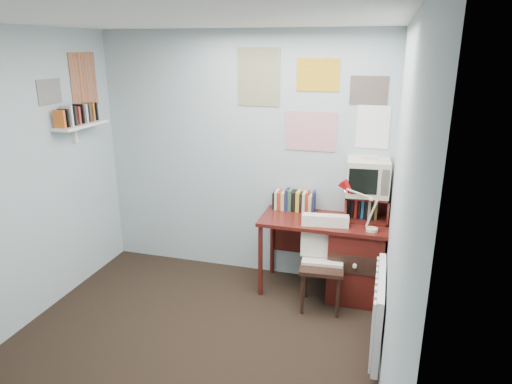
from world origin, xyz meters
TOP-DOWN VIEW (x-y plane):
  - ground at (0.00, 0.00)m, footprint 3.50×3.50m
  - back_wall at (0.00, 1.75)m, footprint 3.00×0.02m
  - right_wall at (1.50, 0.00)m, footprint 0.02×3.50m
  - ceiling at (0.00, 0.00)m, footprint 3.00×3.50m
  - desk at (1.17, 1.48)m, footprint 1.20×0.55m
  - desk_chair at (0.94, 1.18)m, footprint 0.46×0.44m
  - desk_lamp at (1.35, 1.31)m, footprint 0.32×0.30m
  - tv_riser at (1.29, 1.59)m, footprint 0.40×0.30m
  - crt_tv at (1.27, 1.61)m, footprint 0.41×0.38m
  - book_row at (0.66, 1.66)m, footprint 0.60×0.14m
  - radiator at (1.46, 0.55)m, footprint 0.09×0.80m
  - wall_shelf at (-1.40, 1.10)m, footprint 0.20×0.62m
  - posters_back at (0.70, 1.74)m, footprint 1.20×0.01m
  - posters_left at (-1.49, 1.10)m, footprint 0.01×0.70m

SIDE VIEW (x-z plane):
  - ground at x=0.00m, z-range 0.00..0.00m
  - desk at x=1.17m, z-range 0.03..0.79m
  - desk_chair at x=0.94m, z-range 0.00..0.84m
  - radiator at x=1.46m, z-range 0.12..0.72m
  - book_row at x=0.66m, z-range 0.76..0.98m
  - tv_riser at x=1.29m, z-range 0.76..1.01m
  - desk_lamp at x=1.35m, z-range 0.76..1.14m
  - crt_tv at x=1.27m, z-range 1.01..1.38m
  - back_wall at x=0.00m, z-range 0.00..2.50m
  - right_wall at x=1.50m, z-range 0.00..2.50m
  - wall_shelf at x=-1.40m, z-range 1.50..1.74m
  - posters_back at x=0.70m, z-range 1.40..2.30m
  - posters_left at x=-1.49m, z-range 1.70..2.30m
  - ceiling at x=0.00m, z-range 2.49..2.51m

